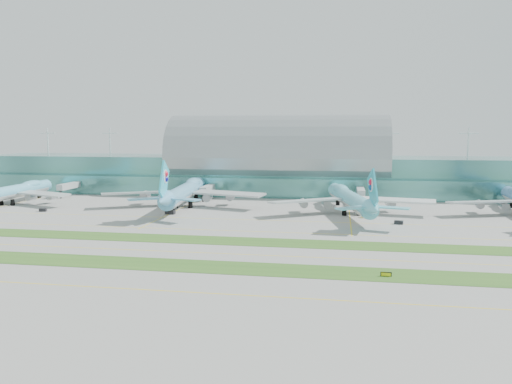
% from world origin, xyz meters
% --- Properties ---
extents(ground, '(700.00, 700.00, 0.00)m').
position_xyz_m(ground, '(0.00, 0.00, 0.00)').
color(ground, gray).
rests_on(ground, ground).
extents(terminal, '(340.00, 69.10, 36.00)m').
position_xyz_m(terminal, '(0.01, 128.79, 14.23)').
color(terminal, '#3D7A75').
rests_on(terminal, ground).
extents(grass_strip_near, '(420.00, 12.00, 0.08)m').
position_xyz_m(grass_strip_near, '(0.00, -28.00, 0.04)').
color(grass_strip_near, '#2D591E').
rests_on(grass_strip_near, ground).
extents(grass_strip_far, '(420.00, 12.00, 0.08)m').
position_xyz_m(grass_strip_far, '(0.00, 2.00, 0.04)').
color(grass_strip_far, '#2D591E').
rests_on(grass_strip_far, ground).
extents(taxiline_a, '(420.00, 0.35, 0.01)m').
position_xyz_m(taxiline_a, '(0.00, -48.00, 0.01)').
color(taxiline_a, yellow).
rests_on(taxiline_a, ground).
extents(taxiline_b, '(420.00, 0.35, 0.01)m').
position_xyz_m(taxiline_b, '(0.00, -14.00, 0.01)').
color(taxiline_b, yellow).
rests_on(taxiline_b, ground).
extents(taxiline_c, '(420.00, 0.35, 0.01)m').
position_xyz_m(taxiline_c, '(0.00, 18.00, 0.01)').
color(taxiline_c, yellow).
rests_on(taxiline_c, ground).
extents(taxiline_d, '(420.00, 0.35, 0.01)m').
position_xyz_m(taxiline_d, '(0.00, 40.00, 0.01)').
color(taxiline_d, yellow).
rests_on(taxiline_d, ground).
extents(airliner_a, '(63.81, 72.38, 19.94)m').
position_xyz_m(airliner_a, '(-117.27, 62.65, 6.15)').
color(airliner_a, '#61B8D7').
rests_on(airliner_a, ground).
extents(airliner_b, '(74.19, 84.62, 23.28)m').
position_xyz_m(airliner_b, '(-35.13, 69.47, 7.18)').
color(airliner_b, '#61ADD6').
rests_on(airliner_b, ground).
extents(airliner_c, '(67.44, 77.58, 21.51)m').
position_xyz_m(airliner_c, '(38.27, 61.05, 6.63)').
color(airliner_c, '#63C7DB').
rests_on(airliner_c, ground).
extents(gse_b, '(3.18, 2.13, 1.40)m').
position_xyz_m(gse_b, '(-90.42, 45.00, 0.70)').
color(gse_b, black).
rests_on(gse_b, ground).
extents(gse_c, '(4.28, 2.39, 1.65)m').
position_xyz_m(gse_c, '(-34.66, 47.47, 0.82)').
color(gse_c, black).
rests_on(gse_c, ground).
extents(gse_d, '(4.05, 2.78, 1.45)m').
position_xyz_m(gse_d, '(-35.79, 51.56, 0.72)').
color(gse_d, black).
rests_on(gse_d, ground).
extents(gse_e, '(3.34, 1.96, 1.38)m').
position_xyz_m(gse_e, '(44.29, 51.97, 0.69)').
color(gse_e, yellow).
rests_on(gse_e, ground).
extents(gse_f, '(3.41, 2.35, 1.34)m').
position_xyz_m(gse_f, '(55.79, 40.13, 0.67)').
color(gse_f, black).
rests_on(gse_f, ground).
extents(taxiway_sign_east, '(2.58, 0.42, 1.09)m').
position_xyz_m(taxiway_sign_east, '(45.22, -29.29, 0.54)').
color(taxiway_sign_east, black).
rests_on(taxiway_sign_east, ground).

